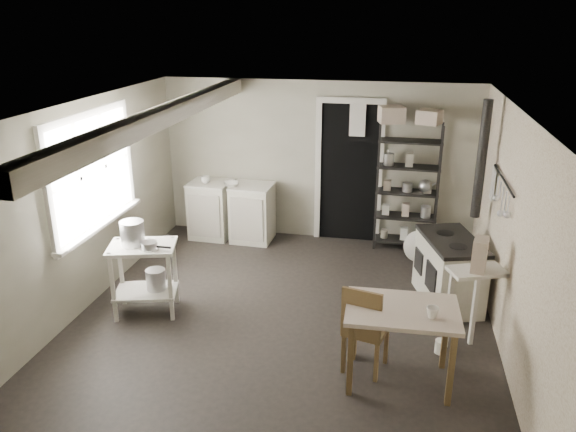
% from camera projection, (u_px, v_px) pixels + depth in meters
% --- Properties ---
extents(floor, '(5.00, 5.00, 0.00)m').
position_uv_depth(floor, '(283.00, 319.00, 6.16)').
color(floor, black).
rests_on(floor, ground).
extents(ceiling, '(5.00, 5.00, 0.00)m').
position_uv_depth(ceiling, '(282.00, 109.00, 5.38)').
color(ceiling, beige).
rests_on(ceiling, wall_back).
extents(wall_back, '(4.50, 0.02, 2.30)m').
position_uv_depth(wall_back, '(318.00, 162.00, 8.07)').
color(wall_back, '#9D9986').
rests_on(wall_back, ground).
extents(wall_front, '(4.50, 0.02, 2.30)m').
position_uv_depth(wall_front, '(200.00, 360.00, 3.46)').
color(wall_front, '#9D9986').
rests_on(wall_front, ground).
extents(wall_left, '(0.02, 5.00, 2.30)m').
position_uv_depth(wall_left, '(83.00, 207.00, 6.18)').
color(wall_left, '#9D9986').
rests_on(wall_left, ground).
extents(wall_right, '(0.02, 5.00, 2.30)m').
position_uv_depth(wall_right, '(513.00, 237.00, 5.36)').
color(wall_right, '#9D9986').
rests_on(wall_right, ground).
extents(window, '(0.12, 1.76, 1.28)m').
position_uv_depth(window, '(91.00, 172.00, 6.24)').
color(window, silver).
rests_on(window, wall_left).
extents(doorway, '(0.96, 0.10, 2.08)m').
position_uv_depth(doorway, '(348.00, 174.00, 8.01)').
color(doorway, silver).
rests_on(doorway, ground).
extents(ceiling_beam, '(0.18, 5.00, 0.18)m').
position_uv_depth(ceiling_beam, '(165.00, 115.00, 5.63)').
color(ceiling_beam, silver).
rests_on(ceiling_beam, ceiling).
extents(wallpaper_panel, '(0.01, 5.00, 2.30)m').
position_uv_depth(wallpaper_panel, '(511.00, 237.00, 5.36)').
color(wallpaper_panel, beige).
rests_on(wallpaper_panel, wall_right).
extents(utensil_rail, '(0.06, 1.20, 0.44)m').
position_uv_depth(utensil_rail, '(502.00, 179.00, 5.78)').
color(utensil_rail, silver).
rests_on(utensil_rail, wall_right).
extents(prep_table, '(0.81, 0.67, 0.81)m').
position_uv_depth(prep_table, '(145.00, 279.00, 6.19)').
color(prep_table, silver).
rests_on(prep_table, ground).
extents(stockpot, '(0.32, 0.32, 0.28)m').
position_uv_depth(stockpot, '(132.00, 233.00, 6.02)').
color(stockpot, silver).
rests_on(stockpot, prep_table).
extents(saucepan, '(0.23, 0.23, 0.10)m').
position_uv_depth(saucepan, '(149.00, 246.00, 5.92)').
color(saucepan, silver).
rests_on(saucepan, prep_table).
extents(bucket, '(0.25, 0.25, 0.24)m').
position_uv_depth(bucket, '(156.00, 279.00, 6.22)').
color(bucket, silver).
rests_on(bucket, prep_table).
extents(base_cabinets, '(1.30, 0.60, 0.84)m').
position_uv_depth(base_cabinets, '(231.00, 209.00, 8.24)').
color(base_cabinets, beige).
rests_on(base_cabinets, ground).
extents(mixing_bowl, '(0.37, 0.37, 0.07)m').
position_uv_depth(mixing_bowl, '(231.00, 178.00, 7.96)').
color(mixing_bowl, white).
rests_on(mixing_bowl, base_cabinets).
extents(counter_cup, '(0.15, 0.15, 0.11)m').
position_uv_depth(counter_cup, '(205.00, 174.00, 8.09)').
color(counter_cup, white).
rests_on(counter_cup, base_cabinets).
extents(shelf_rack, '(0.86, 0.36, 1.79)m').
position_uv_depth(shelf_rack, '(408.00, 184.00, 7.73)').
color(shelf_rack, black).
rests_on(shelf_rack, ground).
extents(shelf_jar, '(0.11, 0.11, 0.21)m').
position_uv_depth(shelf_jar, '(388.00, 152.00, 7.68)').
color(shelf_jar, white).
rests_on(shelf_jar, shelf_rack).
extents(storage_box_a, '(0.38, 0.35, 0.22)m').
position_uv_depth(storage_box_a, '(392.00, 106.00, 7.39)').
color(storage_box_a, beige).
rests_on(storage_box_a, shelf_rack).
extents(storage_box_b, '(0.36, 0.35, 0.18)m').
position_uv_depth(storage_box_b, '(430.00, 109.00, 7.31)').
color(storage_box_b, beige).
rests_on(storage_box_b, shelf_rack).
extents(stove, '(0.80, 1.10, 0.78)m').
position_uv_depth(stove, '(450.00, 267.00, 6.40)').
color(stove, beige).
rests_on(stove, ground).
extents(stovepipe, '(0.12, 0.12, 1.36)m').
position_uv_depth(stovepipe, '(481.00, 160.00, 6.39)').
color(stovepipe, black).
rests_on(stovepipe, stove).
extents(side_ledge, '(0.61, 0.47, 0.84)m').
position_uv_depth(side_ledge, '(473.00, 306.00, 5.55)').
color(side_ledge, silver).
rests_on(side_ledge, ground).
extents(oats_box, '(0.17, 0.24, 0.32)m').
position_uv_depth(oats_box, '(480.00, 254.00, 5.34)').
color(oats_box, beige).
rests_on(oats_box, side_ledge).
extents(work_table, '(1.00, 0.71, 0.74)m').
position_uv_depth(work_table, '(400.00, 344.00, 5.01)').
color(work_table, beige).
rests_on(work_table, ground).
extents(table_cup, '(0.14, 0.14, 0.10)m').
position_uv_depth(table_cup, '(433.00, 311.00, 4.71)').
color(table_cup, white).
rests_on(table_cup, work_table).
extents(chair, '(0.46, 0.47, 0.90)m').
position_uv_depth(chair, '(367.00, 323.00, 5.16)').
color(chair, brown).
rests_on(chair, ground).
extents(flour_sack, '(0.41, 0.37, 0.42)m').
position_uv_depth(flour_sack, '(417.00, 244.00, 7.53)').
color(flour_sack, beige).
rests_on(flour_sack, ground).
extents(floor_crock, '(0.13, 0.13, 0.14)m').
position_uv_depth(floor_crock, '(440.00, 346.00, 5.53)').
color(floor_crock, white).
rests_on(floor_crock, ground).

